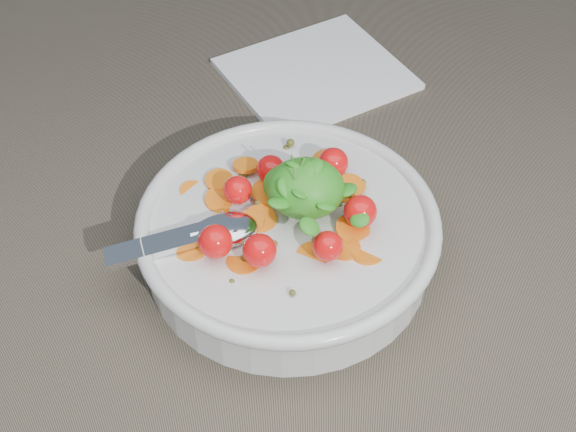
{
  "coord_description": "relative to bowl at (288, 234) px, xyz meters",
  "views": [
    {
      "loc": [
        0.01,
        -0.4,
        0.49
      ],
      "look_at": [
        -0.01,
        0.01,
        0.05
      ],
      "focal_mm": 50.0,
      "sensor_mm": 36.0,
      "label": 1
    }
  ],
  "objects": [
    {
      "name": "napkin",
      "position": [
        0.02,
        0.24,
        -0.02
      ],
      "size": [
        0.21,
        0.21,
        0.01
      ],
      "primitive_type": "cube",
      "rotation": [
        0.0,
        0.0,
        0.56
      ],
      "color": "white",
      "rests_on": "ground"
    },
    {
      "name": "ground",
      "position": [
        0.01,
        -0.01,
        -0.03
      ],
      "size": [
        6.0,
        6.0,
        0.0
      ],
      "primitive_type": "plane",
      "color": "#685D4A",
      "rests_on": "ground"
    },
    {
      "name": "bowl",
      "position": [
        0.0,
        0.0,
        0.0
      ],
      "size": [
        0.25,
        0.23,
        0.1
      ],
      "color": "silver",
      "rests_on": "ground"
    }
  ]
}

